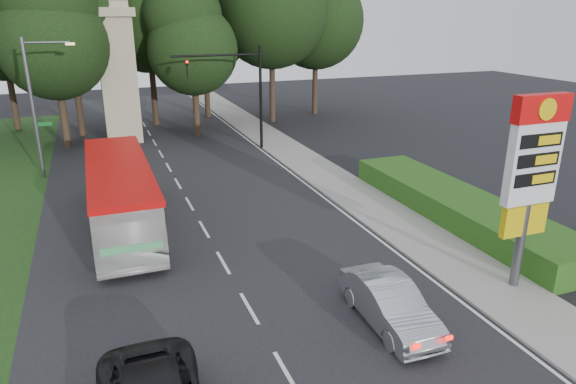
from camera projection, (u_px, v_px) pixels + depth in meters
name	position (u px, v px, depth m)	size (l,w,h in m)	color
road_surface	(200.00, 222.00, 23.99)	(14.00, 80.00, 0.02)	black
sidewalk_right	(360.00, 198.00, 26.84)	(3.00, 80.00, 0.12)	gray
hedge	(458.00, 207.00, 24.15)	(3.00, 14.00, 1.20)	#264E14
gas_station_pylon	(532.00, 168.00, 16.81)	(2.10, 0.45, 6.85)	#59595E
traffic_signal_mast	(242.00, 84.00, 34.94)	(6.10, 0.35, 7.20)	black
streetlight_signs	(36.00, 103.00, 28.98)	(2.75, 0.98, 8.00)	#59595E
monument	(118.00, 73.00, 37.49)	(3.00, 3.00, 10.05)	tan
tree_east_near	(202.00, 7.00, 44.85)	(8.12, 8.12, 15.95)	#2D2116
tree_far_east	(316.00, 0.00, 46.24)	(8.68, 8.68, 17.05)	#2D2116
tree_monument_left	(50.00, 22.00, 34.08)	(7.28, 7.28, 14.30)	#2D2116
tree_monument_right	(192.00, 30.00, 37.95)	(6.72, 6.72, 13.20)	#2D2116
transit_bus	(121.00, 197.00, 22.80)	(2.53, 10.82, 3.01)	silver
sedan_silver	(390.00, 304.00, 15.90)	(1.51, 4.32, 1.42)	#B0B3B8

